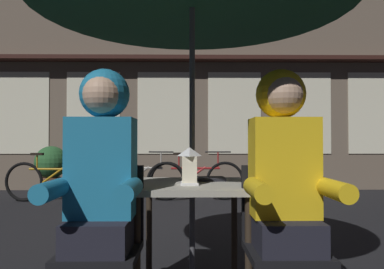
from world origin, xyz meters
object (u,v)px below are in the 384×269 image
Objects in this scene: lantern at (189,165)px; bicycle_second at (140,179)px; cafe_table at (192,199)px; bicycle_nearest at (53,181)px; chair_left at (103,238)px; bicycle_third at (195,180)px; person_left_hooded at (101,172)px; book at (210,179)px; potted_plant at (51,166)px; chair_right at (282,238)px; person_right_hooded at (285,172)px.

lantern is 4.16m from bicycle_second.
cafe_table is 0.44× the size of bicycle_nearest.
lantern is 0.65m from chair_left.
bicycle_second is at bearing 172.68° from bicycle_third.
person_left_hooded reaches higher than bicycle_third.
book is at bearing -55.88° from bicycle_nearest.
potted_plant is (-2.56, 4.46, -0.32)m from lantern.
lantern is 5.15m from potted_plant.
bicycle_nearest is at bearing 121.79° from cafe_table.
bicycle_third is 3.70m from book.
cafe_table is 3.20× the size of lantern.
person_left_hooded is 4.31m from bicycle_third.
chair_right is 5.63m from potted_plant.
bicycle_third is at bearing 85.81° from book.
bicycle_second is (-1.35, 4.36, -0.50)m from person_right_hooded.
bicycle_nearest is at bearing 123.92° from person_right_hooded.
person_left_hooded is at bearing -138.43° from cafe_table.
bicycle_nearest reaches higher than cafe_table.
cafe_table is at bearing -91.48° from bicycle_third.
book is (0.14, 0.23, -0.11)m from lantern.
bicycle_nearest is (-1.79, 4.03, -0.14)m from chair_left.
bicycle_third is at bearing 95.15° from person_right_hooded.
chair_left is at bearing -149.68° from lantern.
bicycle_nearest is at bearing 120.91° from lantern.
chair_right is at bearing 3.39° from person_left_hooded.
person_right_hooded is 1.52× the size of potted_plant.
bicycle_second reaches higher than book.
book is 0.22× the size of potted_plant.
bicycle_second is at bearing 102.51° from cafe_table.
lantern is 3.95m from bicycle_third.
book is (-0.36, 0.56, -0.09)m from person_right_hooded.
chair_right is (0.50, -0.27, -0.37)m from lantern.
cafe_table is at bearing -58.21° from bicycle_nearest.
bicycle_third is at bearing 82.13° from chair_left.
bicycle_nearest is at bearing 113.94° from chair_left.
person_right_hooded is at bearing 0.00° from person_left_hooded.
lantern is at bearing -100.15° from cafe_table.
book is (0.60, 0.50, 0.26)m from chair_left.
chair_left is at bearing -144.73° from book.
bicycle_third is at bearing -11.62° from potted_plant.
chair_left is 0.52× the size of bicycle_third.
lantern reaches higher than chair_right.
bicycle_nearest is at bearing 124.30° from chair_right.
chair_right is at bearing -37.55° from cafe_table.
potted_plant is (-2.70, 4.23, -0.21)m from book.
lantern is 1.16× the size of book.
bicycle_third is at bearing 88.52° from cafe_table.
person_right_hooded is 5.69m from potted_plant.
potted_plant is (-1.70, 0.43, 0.20)m from bicycle_second.
lantern is at bearing -125.62° from book.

